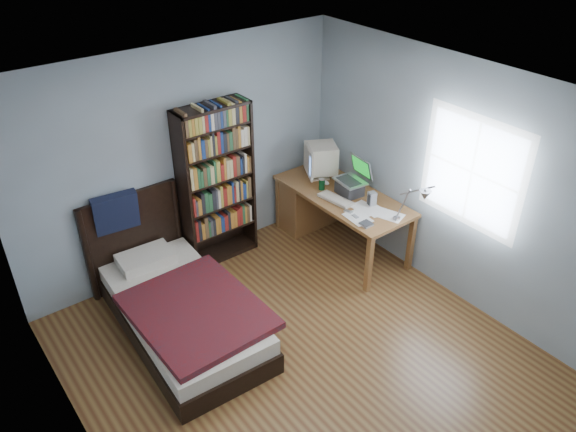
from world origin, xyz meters
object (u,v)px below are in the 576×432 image
Objects in this scene: speaker at (372,199)px; soda_can at (322,184)px; bookshelf at (217,185)px; bed at (178,306)px; desk_lamp at (421,197)px; keyboard at (336,199)px; desk at (316,201)px; laptop at (351,185)px; crt_monitor at (320,159)px.

soda_can is at bearing 123.04° from speaker.
bed is (-0.98, -0.81, -0.68)m from bookshelf.
desk_lamp is 2.22m from bookshelf.
bookshelf is at bearing 39.46° from bed.
desk_lamp reaches higher than soda_can.
bookshelf is at bearing 135.38° from keyboard.
desk_lamp is at bearing -86.35° from soda_can.
soda_can is at bearing -24.67° from bookshelf.
desk is at bearing -12.13° from bookshelf.
laptop is at bearing -54.66° from soda_can.
laptop is 1.14m from desk_lamp.
crt_monitor is 0.35m from soda_can.
desk is 0.92× the size of bookshelf.
desk is at bearing -173.01° from crt_monitor.
bookshelf is 0.87× the size of bed.
desk is 13.23× the size of soda_can.
crt_monitor is 0.63m from keyboard.
keyboard is 3.30× the size of soda_can.
bed is at bearing 172.70° from keyboard.
desk_lamp is at bearing -91.25° from desk.
laptop is 3.29× the size of soda_can.
crt_monitor reaches higher than keyboard.
desk is 2.27m from bed.
crt_monitor is at bearing 6.99° from desk.
desk_lamp reaches higher than bed.
laptop is 0.26m from keyboard.
keyboard is (-0.22, -0.54, -0.22)m from crt_monitor.
soda_can is (-0.20, 0.28, -0.05)m from laptop.
soda_can reaches higher than desk.
keyboard is (-0.16, -0.54, 0.32)m from desk.
keyboard is (-0.13, 1.05, -0.47)m from desk_lamp.
bookshelf reaches higher than bed.
desk is 1.35m from bookshelf.
bookshelf is (-1.29, 0.78, 0.08)m from laptop.
desk is 0.94m from speaker.
speaker is (0.25, -0.31, 0.06)m from keyboard.
desk_lamp reaches higher than keyboard.
crt_monitor is 1.19× the size of laptop.
bed is at bearing 154.13° from desk_lamp.
laptop reaches higher than desk.
desk_lamp reaches higher than speaker.
speaker is at bearing -40.48° from bookshelf.
laptop is at bearing 84.07° from desk_lamp.
crt_monitor is at bearing 92.56° from laptop.
desk is 0.65m from keyboard.
bed is at bearing -179.42° from laptop.
bed reaches higher than desk.
desk_lamp is 0.85m from speaker.
laptop reaches higher than speaker.
soda_can is 1.22m from bookshelf.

